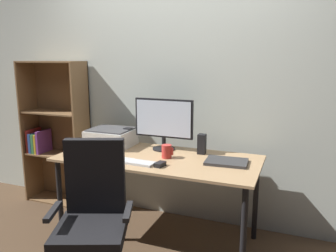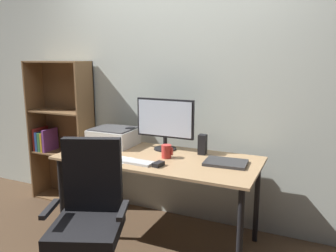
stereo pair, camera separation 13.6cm
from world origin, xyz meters
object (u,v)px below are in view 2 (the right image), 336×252
Objects in this scene: office_chair at (89,223)px; speaker_left at (130,136)px; keyboard at (135,162)px; speaker_right at (202,144)px; monitor at (165,121)px; bookshelf at (61,133)px; desk at (158,166)px; coffee_mug at (167,151)px; printer at (114,137)px; laptop at (226,163)px; mouse at (158,164)px.

speaker_left is at bearing 82.04° from office_chair.
speaker_right is at bearing 50.89° from keyboard.
speaker_left is (-0.35, -0.01, -0.17)m from monitor.
office_chair reaches higher than keyboard.
bookshelf is at bearing 171.40° from speaker_left.
coffee_mug reaches higher than desk.
speaker_right is 0.11× the size of bookshelf.
desk is at bearing -79.18° from monitor.
coffee_mug is 0.83m from office_chair.
bookshelf is at bearing 165.72° from coffee_mug.
speaker_left reaches higher than desk.
printer is at bearing 91.39° from office_chair.
keyboard is at bearing -161.45° from laptop.
speaker_left is 0.71m from speaker_right.
speaker_left is 0.98m from bookshelf.
keyboard is 0.28m from coffee_mug.
speaker_right reaches higher than coffee_mug.
laptop is 0.21× the size of bookshelf.
monitor is at bearing 1.28° from speaker_left.
office_chair is at bearing -109.23° from mouse.
mouse is 0.49m from speaker_right.
monitor reaches higher than keyboard.
desk is at bearing -179.15° from laptop.
mouse is 0.06× the size of bookshelf.
keyboard is (-0.09, -0.22, 0.09)m from desk.
laptop is (0.45, 0.26, -0.01)m from mouse.
mouse is 0.56× the size of speaker_right.
desk is at bearing -29.63° from speaker_left.
desk is 15.22× the size of coffee_mug.
bookshelf is (-1.32, 0.14, -0.26)m from monitor.
printer is at bearing 141.73° from keyboard.
speaker_left reaches higher than coffee_mug.
keyboard is 1.40m from bookshelf.
speaker_right is (0.35, -0.01, -0.17)m from monitor.
office_chair is (0.39, -0.90, -0.36)m from printer.
speaker_left is (-0.40, 0.23, 0.16)m from desk.
desk is 0.26m from mouse.
mouse is 0.77m from printer.
monitor is at bearing 178.72° from speaker_right.
office_chair is at bearing -137.00° from laptop.
office_chair reaches higher than mouse.
monitor is at bearing 6.55° from printer.
bookshelf reaches higher than monitor.
coffee_mug is (0.12, -0.23, -0.20)m from monitor.
coffee_mug is 0.32m from speaker_right.
coffee_mug is 0.07× the size of bookshelf.
coffee_mug is 0.52m from speaker_left.
laptop is 1.95m from bookshelf.
keyboard is 0.20m from mouse.
desk is 1.41m from bookshelf.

